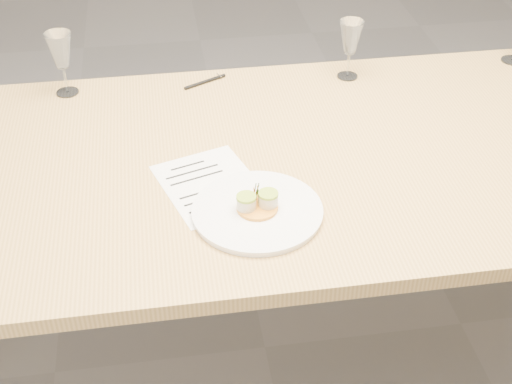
{
  "coord_description": "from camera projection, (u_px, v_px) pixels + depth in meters",
  "views": [
    {
      "loc": [
        -0.26,
        -1.52,
        1.79
      ],
      "look_at": [
        -0.06,
        -0.22,
        0.8
      ],
      "focal_mm": 50.0,
      "sensor_mm": 36.0,
      "label": 1
    }
  ],
  "objects": [
    {
      "name": "wine_glass_2",
      "position": [
        351.0,
        39.0,
        2.13
      ],
      "size": [
        0.07,
        0.07,
        0.18
      ],
      "color": "white",
      "rests_on": "dining_table"
    },
    {
      "name": "ballpoint_pen",
      "position": [
        205.0,
        82.0,
        2.17
      ],
      "size": [
        0.13,
        0.08,
        0.01
      ],
      "rotation": [
        0.0,
        0.0,
        0.47
      ],
      "color": "black",
      "rests_on": "dining_table"
    },
    {
      "name": "dinner_plate",
      "position": [
        257.0,
        210.0,
        1.66
      ],
      "size": [
        0.31,
        0.31,
        0.08
      ],
      "rotation": [
        0.0,
        0.0,
        -0.24
      ],
      "color": "white",
      "rests_on": "dining_table"
    },
    {
      "name": "wine_glass_1",
      "position": [
        60.0,
        52.0,
        2.04
      ],
      "size": [
        0.08,
        0.08,
        0.19
      ],
      "color": "white",
      "rests_on": "dining_table"
    },
    {
      "name": "ground",
      "position": [
        265.0,
        347.0,
        2.31
      ],
      "size": [
        7.0,
        7.0,
        0.0
      ],
      "primitive_type": "plane",
      "color": "slate",
      "rests_on": "ground"
    },
    {
      "name": "recipe_sheet",
      "position": [
        211.0,
        185.0,
        1.75
      ],
      "size": [
        0.3,
        0.34,
        0.0
      ],
      "rotation": [
        0.0,
        0.0,
        0.31
      ],
      "color": "white",
      "rests_on": "dining_table"
    },
    {
      "name": "dining_table",
      "position": [
        267.0,
        177.0,
        1.9
      ],
      "size": [
        2.4,
        1.0,
        0.75
      ],
      "color": "tan",
      "rests_on": "ground"
    }
  ]
}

